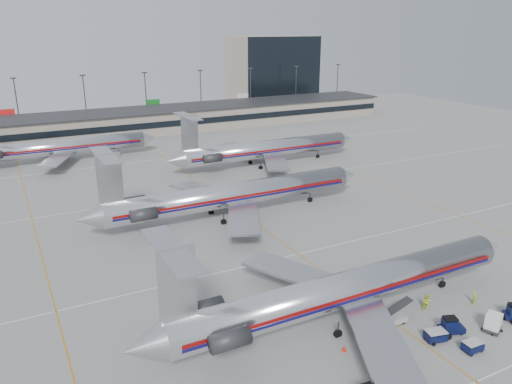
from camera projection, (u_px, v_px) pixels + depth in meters
ground at (345, 287)px, 57.05m from camera, size 260.00×260.00×0.00m
apron_markings at (298, 254)px, 65.45m from camera, size 160.00×0.15×0.02m
terminal at (129, 122)px, 138.42m from camera, size 162.00×17.00×6.25m
light_mast_row at (116, 96)px, 148.50m from camera, size 163.60×0.40×15.28m
distant_building at (271, 71)px, 187.98m from camera, size 30.00×20.00×25.00m
jet_foreground at (341, 290)px, 49.71m from camera, size 45.16×26.59×11.82m
jet_second_row at (229, 195)px, 77.11m from camera, size 47.32×27.86×12.39m
jet_third_row at (264, 149)px, 106.05m from camera, size 44.76×27.53×12.24m
jet_back_row at (57, 147)px, 108.58m from camera, size 42.44×26.11×11.61m
tug_center at (451, 327)px, 48.03m from camera, size 2.66×1.95×1.94m
cart_inner at (472, 346)px, 45.69m from camera, size 1.82×1.29×1.00m
cart_outer at (435, 336)px, 47.19m from camera, size 2.16×1.71×1.09m
uld_container at (493, 323)px, 48.64m from camera, size 2.19×2.05×1.84m
belt_loader at (390, 319)px, 49.77m from camera, size 4.48×1.40×2.37m
ramp_worker_near at (475, 298)px, 53.32m from camera, size 0.69×0.67×1.60m
ramp_worker_far at (427, 302)px, 52.27m from camera, size 0.93×0.75×1.84m
cone_left at (344, 349)px, 45.77m from camera, size 0.46×0.46×0.57m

